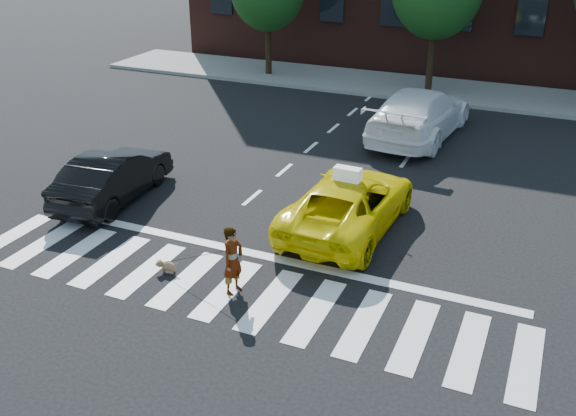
{
  "coord_description": "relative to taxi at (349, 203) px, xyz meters",
  "views": [
    {
      "loc": [
        5.75,
        -9.98,
        7.36
      ],
      "look_at": [
        0.5,
        2.07,
        1.1
      ],
      "focal_mm": 40.0,
      "sensor_mm": 36.0,
      "label": 1
    }
  ],
  "objects": [
    {
      "name": "black_sedan",
      "position": [
        -6.4,
        -0.93,
        -0.0
      ],
      "size": [
        1.83,
        4.26,
        1.36
      ],
      "primitive_type": "imported",
      "rotation": [
        0.0,
        0.0,
        3.24
      ],
      "color": "black",
      "rests_on": "ground"
    },
    {
      "name": "crosswalk",
      "position": [
        -1.4,
        -3.76,
        -0.68
      ],
      "size": [
        13.0,
        2.4,
        0.01
      ],
      "primitive_type": "cube",
      "color": "silver",
      "rests_on": "ground"
    },
    {
      "name": "taxi",
      "position": [
        0.0,
        0.0,
        0.0
      ],
      "size": [
        2.44,
        4.99,
        1.37
      ],
      "primitive_type": "imported",
      "rotation": [
        0.0,
        0.0,
        3.11
      ],
      "color": "yellow",
      "rests_on": "ground"
    },
    {
      "name": "stop_line",
      "position": [
        -1.4,
        -2.16,
        -0.68
      ],
      "size": [
        12.0,
        0.3,
        0.01
      ],
      "primitive_type": "cube",
      "color": "silver",
      "rests_on": "ground"
    },
    {
      "name": "ground",
      "position": [
        -1.4,
        -3.76,
        -0.68
      ],
      "size": [
        120.0,
        120.0,
        0.0
      ],
      "primitive_type": "plane",
      "color": "black",
      "rests_on": "ground"
    },
    {
      "name": "taxi_sign",
      "position": [
        0.0,
        -0.2,
        0.84
      ],
      "size": [
        0.66,
        0.3,
        0.32
      ],
      "primitive_type": "cube",
      "rotation": [
        0.0,
        0.0,
        3.11
      ],
      "color": "white",
      "rests_on": "taxi"
    },
    {
      "name": "woman",
      "position": [
        -1.23,
        -3.76,
        0.07
      ],
      "size": [
        0.45,
        0.6,
        1.5
      ],
      "primitive_type": "imported",
      "rotation": [
        0.0,
        0.0,
        1.39
      ],
      "color": "#999999",
      "rests_on": "ground"
    },
    {
      "name": "sidewalk_far",
      "position": [
        -1.4,
        13.74,
        -0.61
      ],
      "size": [
        30.0,
        4.0,
        0.15
      ],
      "primitive_type": "cube",
      "color": "slate",
      "rests_on": "ground"
    },
    {
      "name": "dog",
      "position": [
        -2.95,
        -3.67,
        -0.51
      ],
      "size": [
        0.51,
        0.31,
        0.3
      ],
      "rotation": [
        0.0,
        0.0,
        0.33
      ],
      "color": "#866044",
      "rests_on": "ground"
    },
    {
      "name": "white_suv",
      "position": [
        0.0,
        7.53,
        0.17
      ],
      "size": [
        2.86,
        6.03,
        1.7
      ],
      "primitive_type": "imported",
      "rotation": [
        0.0,
        0.0,
        3.06
      ],
      "color": "white",
      "rests_on": "ground"
    }
  ]
}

